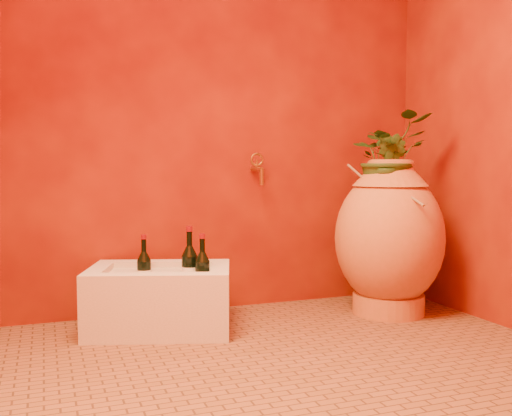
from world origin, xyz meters
name	(u,v)px	position (x,y,z in m)	size (l,w,h in m)	color
floor	(286,365)	(0.00, 0.00, 0.00)	(2.50, 2.50, 0.00)	brown
wall_back	(215,85)	(0.00, 1.00, 1.25)	(2.50, 0.02, 2.50)	#620D05
amphora	(389,237)	(0.85, 0.55, 0.42)	(0.67, 0.67, 0.84)	#C46E37
stone_basin	(160,300)	(-0.38, 0.67, 0.15)	(0.78, 0.66, 0.31)	beige
wine_bottle_a	(190,270)	(-0.24, 0.65, 0.29)	(0.08, 0.08, 0.33)	black
wine_bottle_b	(202,274)	(-0.19, 0.58, 0.28)	(0.07, 0.07, 0.30)	black
wine_bottle_c	(144,273)	(-0.45, 0.73, 0.28)	(0.07, 0.07, 0.29)	black
wall_tap	(258,168)	(0.22, 0.91, 0.80)	(0.08, 0.16, 0.18)	olive
plant_main	(388,157)	(0.85, 0.57, 0.86)	(0.42, 0.37, 0.47)	#274819
plant_side	(389,165)	(0.80, 0.49, 0.81)	(0.17, 0.14, 0.32)	#274819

